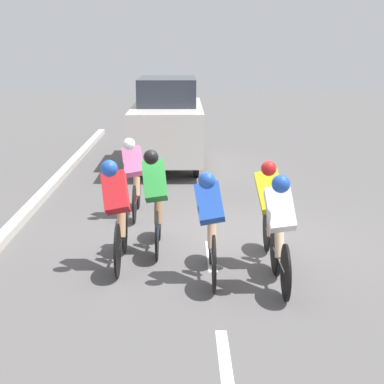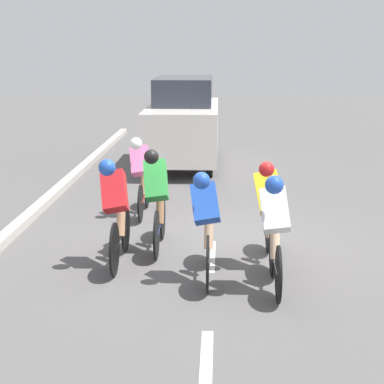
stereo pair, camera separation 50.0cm
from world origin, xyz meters
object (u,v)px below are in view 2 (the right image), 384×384
object	(u,v)px
cyclist_blue	(206,223)
cyclist_green	(157,197)
cyclist_pink	(141,174)
cyclist_red	(116,209)
cyclist_yellow	(269,211)
cyclist_white	(275,229)
support_car	(184,122)

from	to	relation	value
cyclist_blue	cyclist_green	bearing A→B (deg)	-57.81
cyclist_pink	cyclist_red	bearing A→B (deg)	89.32
cyclist_yellow	cyclist_blue	bearing A→B (deg)	33.02
cyclist_yellow	cyclist_blue	xyz separation A→B (m)	(0.85, 0.55, -0.02)
cyclist_yellow	cyclist_red	bearing A→B (deg)	1.06
cyclist_red	cyclist_yellow	size ratio (longest dim) A/B	1.01
cyclist_red	cyclist_white	distance (m)	2.26
cyclist_green	cyclist_red	bearing A→B (deg)	53.86
cyclist_red	cyclist_green	distance (m)	0.84
cyclist_white	cyclist_green	bearing A→B (deg)	-43.91
support_car	cyclist_yellow	bearing A→B (deg)	101.93
cyclist_green	cyclist_white	bearing A→B (deg)	136.09
cyclist_green	cyclist_white	xyz separation A→B (m)	(-1.59, 1.54, -0.02)
cyclist_yellow	cyclist_pink	size ratio (longest dim) A/B	1.04
cyclist_yellow	cyclist_green	distance (m)	1.72
cyclist_blue	support_car	bearing A→B (deg)	-84.75
cyclist_blue	support_car	world-z (taller)	support_car
cyclist_pink	cyclist_white	xyz separation A→B (m)	(-2.06, 3.48, 0.03)
cyclist_green	cyclist_pink	bearing A→B (deg)	-76.50
cyclist_yellow	cyclist_pink	distance (m)	3.30
cyclist_blue	cyclist_white	xyz separation A→B (m)	(-0.85, 0.34, 0.03)
cyclist_red	cyclist_white	world-z (taller)	cyclist_red
cyclist_blue	cyclist_pink	size ratio (longest dim) A/B	1.04
cyclist_blue	cyclist_red	bearing A→B (deg)	-22.28
cyclist_blue	cyclist_yellow	bearing A→B (deg)	-146.98
cyclist_red	cyclist_green	bearing A→B (deg)	-126.14
cyclist_yellow	cyclist_blue	world-z (taller)	cyclist_yellow
cyclist_red	cyclist_yellow	world-z (taller)	cyclist_red
cyclist_red	cyclist_blue	size ratio (longest dim) A/B	1.00
cyclist_yellow	cyclist_green	xyz separation A→B (m)	(1.59, -0.64, 0.03)
cyclist_red	cyclist_yellow	xyz separation A→B (m)	(-2.09, -0.04, -0.02)
cyclist_green	cyclist_pink	xyz separation A→B (m)	(0.47, -1.94, -0.05)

